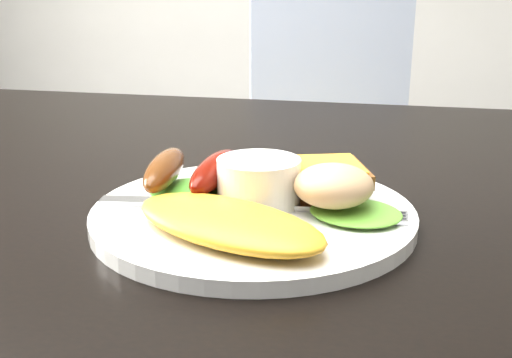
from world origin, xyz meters
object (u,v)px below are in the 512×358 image
dining_table (192,182)px  dining_chair (318,181)px  person (258,99)px  plate (253,214)px

dining_table → dining_chair: 0.95m
dining_table → person: (-0.09, 0.73, -0.04)m
dining_table → person: 0.74m
dining_chair → plate: bearing=-104.8°
dining_table → person: person is taller
dining_table → dining_chair: bearing=88.3°
dining_chair → plate: (0.07, -1.05, 0.31)m
dining_chair → person: size_ratio=0.32×
dining_table → plate: plate is taller
person → plate: 0.90m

